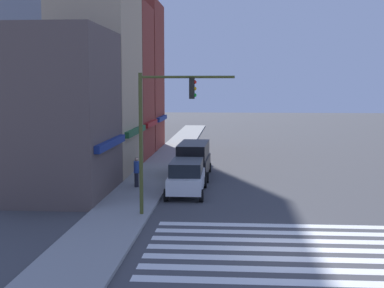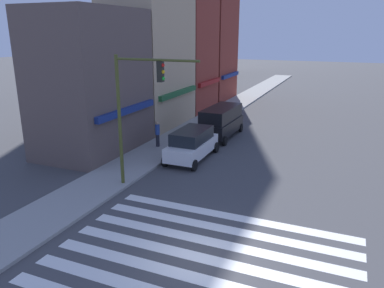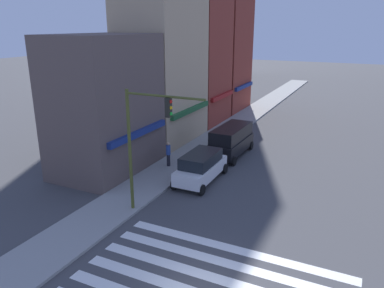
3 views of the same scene
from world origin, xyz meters
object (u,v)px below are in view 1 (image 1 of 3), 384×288
suv_white (187,176)px  van_black (194,158)px  pedestrian_blue_shirt (136,172)px  traffic_signal (161,121)px

suv_white → van_black: bearing=-0.4°
van_black → pedestrian_blue_shirt: size_ratio=2.85×
traffic_signal → van_black: (11.12, -0.75, -3.30)m
suv_white → van_black: van_black is taller
traffic_signal → pedestrian_blue_shirt: traffic_signal is taller
traffic_signal → suv_white: 6.49m
suv_white → pedestrian_blue_shirt: 3.32m
van_black → pedestrian_blue_shirt: (-4.55, 3.10, -0.21)m
suv_white → pedestrian_blue_shirt: suv_white is taller
traffic_signal → suv_white: size_ratio=1.44×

